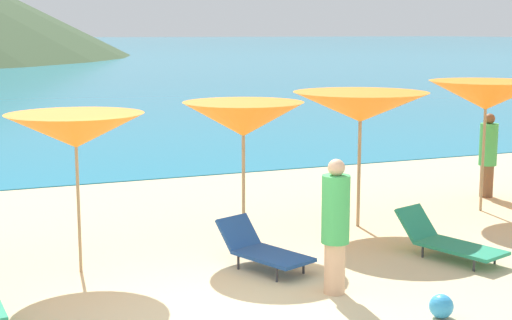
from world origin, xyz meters
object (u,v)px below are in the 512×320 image
(lounge_chair_2, at_px, (262,249))
(beachgoer_3, at_px, (488,153))
(lounge_chair_1, at_px, (447,240))
(beach_ball, at_px, (441,306))
(beachgoer_1, at_px, (335,224))
(umbrella_3, at_px, (76,131))
(umbrella_4, at_px, (243,119))
(umbrella_6, at_px, (486,96))
(umbrella_5, at_px, (360,107))

(lounge_chair_2, height_order, beachgoer_3, beachgoer_3)
(lounge_chair_1, relative_size, beach_ball, 6.13)
(beachgoer_1, bearing_deg, lounge_chair_1, 40.09)
(beach_ball, bearing_deg, lounge_chair_1, 52.39)
(lounge_chair_2, xyz_separation_m, beach_ball, (1.20, -2.52, -0.15))
(umbrella_3, bearing_deg, umbrella_4, 9.23)
(lounge_chair_2, xyz_separation_m, beachgoer_1, (0.46, -1.29, 0.62))
(beachgoer_1, bearing_deg, umbrella_4, 117.31)
(umbrella_6, bearing_deg, umbrella_4, -174.73)
(umbrella_6, relative_size, beachgoer_1, 1.39)
(umbrella_5, bearing_deg, umbrella_4, -172.04)
(umbrella_5, bearing_deg, beach_ball, -106.86)
(umbrella_6, distance_m, beachgoer_1, 5.69)
(umbrella_5, height_order, lounge_chair_1, umbrella_5)
(lounge_chair_2, relative_size, beachgoer_3, 0.92)
(umbrella_4, relative_size, umbrella_5, 0.95)
(umbrella_4, xyz_separation_m, umbrella_6, (4.92, 0.45, 0.17))
(lounge_chair_2, bearing_deg, umbrella_6, -2.89)
(umbrella_4, relative_size, umbrella_6, 0.93)
(beachgoer_3, bearing_deg, lounge_chair_2, -49.56)
(lounge_chair_1, bearing_deg, umbrella_6, 24.82)
(umbrella_6, height_order, beach_ball, umbrella_6)
(umbrella_6, distance_m, lounge_chair_2, 5.72)
(beach_ball, bearing_deg, umbrella_4, 104.66)
(umbrella_6, bearing_deg, umbrella_5, -176.97)
(lounge_chair_2, bearing_deg, umbrella_4, 58.97)
(umbrella_4, distance_m, umbrella_6, 4.95)
(umbrella_4, height_order, beachgoer_3, umbrella_4)
(umbrella_6, bearing_deg, lounge_chair_1, -136.98)
(umbrella_6, xyz_separation_m, beachgoer_3, (0.88, 0.94, -1.26))
(lounge_chair_1, bearing_deg, beach_ball, -145.81)
(umbrella_5, xyz_separation_m, beachgoer_3, (3.58, 1.08, -1.16))
(beach_ball, bearing_deg, umbrella_6, 47.05)
(umbrella_3, relative_size, lounge_chair_1, 1.27)
(lounge_chair_1, height_order, beachgoer_1, beachgoer_1)
(umbrella_3, bearing_deg, beachgoer_1, -36.79)
(umbrella_4, xyz_separation_m, lounge_chair_2, (-0.22, -1.25, -1.68))
(umbrella_6, bearing_deg, umbrella_3, -173.36)
(umbrella_6, height_order, lounge_chair_2, umbrella_6)
(beachgoer_3, bearing_deg, umbrella_6, -26.50)
(umbrella_3, bearing_deg, beach_ball, -43.11)
(umbrella_4, distance_m, lounge_chair_1, 3.53)
(umbrella_3, distance_m, umbrella_6, 7.57)
(umbrella_5, height_order, lounge_chair_2, umbrella_5)
(umbrella_6, xyz_separation_m, lounge_chair_1, (-2.41, -2.25, -1.88))
(umbrella_6, bearing_deg, beachgoer_1, -147.36)
(lounge_chair_1, distance_m, beach_ball, 2.50)
(umbrella_5, distance_m, umbrella_6, 2.70)
(lounge_chair_2, height_order, beachgoer_1, beachgoer_1)
(beachgoer_3, distance_m, beach_ball, 7.10)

